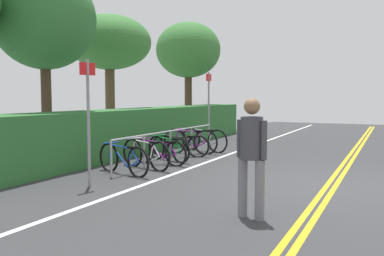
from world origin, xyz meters
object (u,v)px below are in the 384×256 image
Objects in this scene: bicycle_0 at (123,159)px; bicycle_2 at (159,152)px; bicycle_3 at (168,148)px; bicycle_1 at (146,154)px; tree_mid at (44,20)px; bicycle_6 at (204,140)px; sign_post_far at (209,103)px; bicycle_4 at (180,146)px; bike_rack at (170,138)px; tree_far_right at (109,43)px; pedestrian at (251,149)px; bicycle_5 at (190,141)px; tree_extra at (188,51)px; sign_post_near at (88,111)px.

bicycle_0 is 1.53m from bicycle_2.
bicycle_3 is (0.66, 0.08, 0.01)m from bicycle_2.
bicycle_1 is 4.47m from tree_mid.
bicycle_6 is 0.70× the size of sign_post_far.
bike_rack is at bearing -174.36° from bicycle_4.
tree_far_right is (3.48, 3.63, 3.23)m from bicycle_1.
bicycle_4 is 0.94× the size of pedestrian.
tree_far_right is at bearing 68.68° from bicycle_4.
tree_mid is at bearing 152.05° from sign_post_far.
bicycle_1 is at bearing -175.86° from sign_post_far.
bicycle_5 is (2.15, 0.14, 0.05)m from bicycle_2.
tree_extra is at bearing 31.06° from bicycle_6.
bicycle_2 is at bearing 45.38° from pedestrian.
bicycle_6 is (2.16, -0.10, 0.03)m from bicycle_3.
bike_rack is 0.73m from bicycle_2.
sign_post_far is (3.91, 0.30, 1.20)m from bicycle_2.
bicycle_1 is 0.96× the size of bicycle_2.
bicycle_1 is 4.62m from pedestrian.
bicycle_2 is at bearing -176.14° from bicycle_5.
pedestrian reaches higher than bicycle_2.
bicycle_0 is at bearing 179.30° from bicycle_6.
tree_mid is at bearing 138.58° from bicycle_5.
bicycle_3 is at bearing -176.23° from sign_post_far.
bicycle_4 is at bearing 5.64° from bike_rack.
pedestrian is 3.60m from sign_post_near.
bike_rack is 1.17× the size of tree_far_right.
tree_extra is at bearing 21.07° from bicycle_2.
tree_far_right is at bearing 33.21° from sign_post_near.
bicycle_5 is 0.69m from bicycle_6.
bicycle_5 is 7.28m from tree_extra.
bicycle_4 is at bearing 4.25° from bicycle_2.
bicycle_1 is 0.70m from bicycle_2.
bicycle_1 is at bearing 51.31° from pedestrian.
bicycle_5 is 0.98× the size of bicycle_6.
tree_extra is at bearing 19.70° from bicycle_1.
bicycle_2 is at bearing 179.73° from bicycle_6.
bicycle_5 is at bearing 2.83° from sign_post_near.
bicycle_5 reaches higher than bicycle_3.
tree_mid is 8.84m from tree_extra.
bicycle_0 is at bearing -178.85° from bicycle_3.
tree_extra is (7.21, 3.01, 3.19)m from bike_rack.
bicycle_2 is at bearing -172.72° from bicycle_3.
bicycle_6 is at bearing -164.06° from sign_post_far.
bicycle_1 reaches higher than bicycle_4.
bike_rack reaches higher than bicycle_4.
tree_far_right is 5.14m from tree_extra.
sign_post_far is 0.51× the size of tree_mid.
tree_far_right is (6.34, 7.20, 2.58)m from pedestrian.
tree_far_right is (-1.13, 3.30, 2.06)m from sign_post_far.
bicycle_2 is at bearing -175.64° from sign_post_far.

